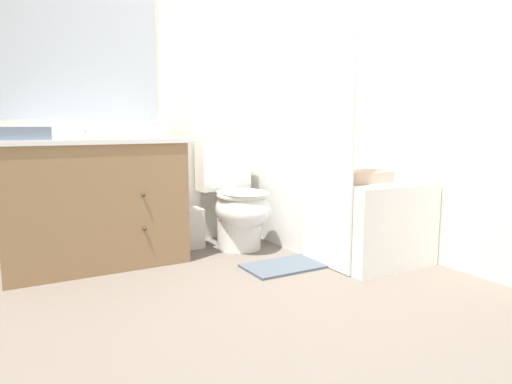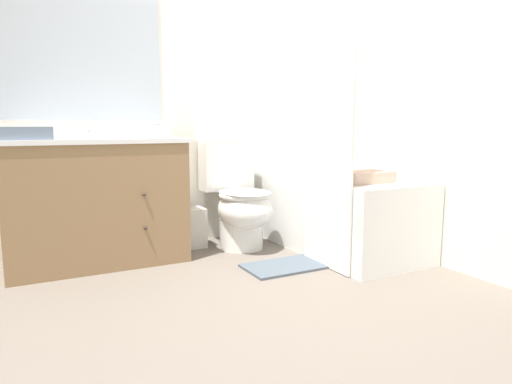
% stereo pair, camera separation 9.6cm
% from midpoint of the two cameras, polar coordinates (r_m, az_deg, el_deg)
% --- Properties ---
extents(ground_plane, '(14.00, 14.00, 0.00)m').
position_cam_midpoint_polar(ground_plane, '(2.34, 5.80, -14.91)').
color(ground_plane, '#6B6056').
extents(wall_back, '(8.00, 0.06, 2.50)m').
position_cam_midpoint_polar(wall_back, '(3.62, -8.62, 13.50)').
color(wall_back, white).
rests_on(wall_back, ground_plane).
extents(wall_right, '(0.05, 2.60, 2.50)m').
position_cam_midpoint_polar(wall_right, '(3.61, 16.77, 13.25)').
color(wall_right, white).
rests_on(wall_right, ground_plane).
extents(vanity_cabinet, '(1.14, 0.57, 0.84)m').
position_cam_midpoint_polar(vanity_cabinet, '(3.19, -18.51, -1.00)').
color(vanity_cabinet, olive).
rests_on(vanity_cabinet, ground_plane).
extents(sink_faucet, '(0.14, 0.12, 0.12)m').
position_cam_midpoint_polar(sink_faucet, '(3.34, -19.38, 7.03)').
color(sink_faucet, silver).
rests_on(sink_faucet, vanity_cabinet).
extents(toilet, '(0.41, 0.66, 0.78)m').
position_cam_midpoint_polar(toilet, '(3.43, -1.28, -1.32)').
color(toilet, white).
rests_on(toilet, ground_plane).
extents(bathtub, '(0.66, 1.40, 0.55)m').
position_cam_midpoint_polar(bathtub, '(3.48, 10.63, -2.45)').
color(bathtub, white).
rests_on(bathtub, ground_plane).
extents(shower_curtain, '(0.01, 0.48, 1.85)m').
position_cam_midpoint_polar(shower_curtain, '(2.92, 10.04, 8.44)').
color(shower_curtain, white).
rests_on(shower_curtain, ground_plane).
extents(wastebasket, '(0.20, 0.17, 0.30)m').
position_cam_midpoint_polar(wastebasket, '(3.50, -7.35, -4.46)').
color(wastebasket, silver).
rests_on(wastebasket, ground_plane).
extents(tissue_box, '(0.14, 0.14, 0.11)m').
position_cam_midpoint_polar(tissue_box, '(3.24, -11.43, 7.52)').
color(tissue_box, silver).
rests_on(tissue_box, vanity_cabinet).
extents(hand_towel_folded, '(0.28, 0.18, 0.08)m').
position_cam_midpoint_polar(hand_towel_folded, '(2.97, -25.94, 6.62)').
color(hand_towel_folded, slate).
rests_on(hand_towel_folded, vanity_cabinet).
extents(bath_towel_folded, '(0.34, 0.22, 0.08)m').
position_cam_midpoint_polar(bath_towel_folded, '(3.08, 14.31, 1.84)').
color(bath_towel_folded, tan).
rests_on(bath_towel_folded, bathtub).
extents(bath_mat, '(0.55, 0.32, 0.02)m').
position_cam_midpoint_polar(bath_mat, '(3.03, 4.74, -9.20)').
color(bath_mat, '#4C5660').
rests_on(bath_mat, ground_plane).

